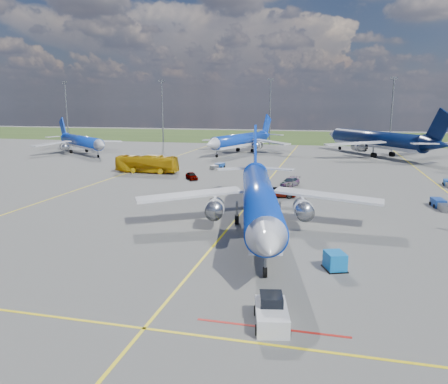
% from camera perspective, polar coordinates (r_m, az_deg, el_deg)
% --- Properties ---
extents(ground, '(400.00, 400.00, 0.00)m').
position_cam_1_polar(ground, '(47.41, -0.49, -5.99)').
color(ground, '#585855').
rests_on(ground, ground).
extents(grass_strip, '(400.00, 80.00, 0.01)m').
position_cam_1_polar(grass_strip, '(194.67, 10.53, 7.10)').
color(grass_strip, '#2D4719').
rests_on(grass_strip, ground).
extents(taxiway_lines, '(60.25, 160.00, 0.02)m').
position_cam_1_polar(taxiway_lines, '(73.76, 4.95, 0.32)').
color(taxiway_lines, yellow).
rests_on(taxiway_lines, ground).
extents(floodlight_masts, '(202.20, 0.50, 22.70)m').
position_cam_1_polar(floodlight_masts, '(153.85, 13.57, 10.55)').
color(floodlight_masts, slate).
rests_on(floodlight_masts, ground).
extents(bg_jet_nw, '(47.00, 45.67, 9.79)m').
position_cam_1_polar(bg_jet_nw, '(133.78, -18.06, 4.81)').
color(bg_jet_nw, '#0D38BC').
rests_on(bg_jet_nw, ground).
extents(bg_jet_nnw, '(41.36, 47.74, 10.60)m').
position_cam_1_polar(bg_jet_nnw, '(129.46, 2.21, 5.16)').
color(bg_jet_nnw, '#0D38BC').
rests_on(bg_jet_nnw, ground).
extents(bg_jet_n, '(58.81, 61.92, 12.92)m').
position_cam_1_polar(bg_jet_n, '(128.92, 19.08, 4.51)').
color(bg_jet_n, '#07143B').
rests_on(bg_jet_n, ground).
extents(main_airliner, '(38.97, 46.64, 10.80)m').
position_cam_1_polar(main_airliner, '(50.24, 4.57, -5.01)').
color(main_airliner, '#0D38BC').
rests_on(main_airliner, ground).
extents(pushback_tug, '(2.80, 5.63, 1.87)m').
position_cam_1_polar(pushback_tug, '(29.82, 6.21, -15.47)').
color(pushback_tug, silver).
rests_on(pushback_tug, ground).
extents(uld_container, '(2.16, 2.38, 1.56)m').
position_cam_1_polar(uld_container, '(39.66, 14.29, -8.72)').
color(uld_container, blue).
rests_on(uld_container, ground).
extents(apron_bus, '(13.23, 3.10, 3.68)m').
position_cam_1_polar(apron_bus, '(92.80, -10.03, 3.63)').
color(apron_bus, '#C7970B').
rests_on(apron_bus, ground).
extents(service_car_a, '(3.63, 4.30, 1.39)m').
position_cam_1_polar(service_car_a, '(83.52, -4.24, 2.12)').
color(service_car_a, '#999999').
rests_on(service_car_a, ground).
extents(service_car_b, '(5.63, 3.09, 1.50)m').
position_cam_1_polar(service_car_b, '(68.05, 7.21, -0.04)').
color(service_car_b, '#999999').
rests_on(service_car_b, ground).
extents(service_car_c, '(3.54, 5.54, 1.49)m').
position_cam_1_polar(service_car_c, '(77.27, 8.62, 1.30)').
color(service_car_c, '#999999').
rests_on(service_car_c, ground).
extents(baggage_tug_w, '(1.88, 5.23, 1.15)m').
position_cam_1_polar(baggage_tug_w, '(67.29, 26.41, -1.48)').
color(baggage_tug_w, '#183E95').
rests_on(baggage_tug_w, ground).
extents(baggage_tug_c, '(2.49, 4.96, 1.08)m').
position_cam_1_polar(baggage_tug_c, '(97.73, -0.81, 3.40)').
color(baggage_tug_c, navy).
rests_on(baggage_tug_c, ground).
extents(baggage_tug_e, '(1.66, 4.61, 1.01)m').
position_cam_1_polar(baggage_tug_e, '(85.96, 27.26, 0.99)').
color(baggage_tug_e, '#1B4BA3').
rests_on(baggage_tug_e, ground).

